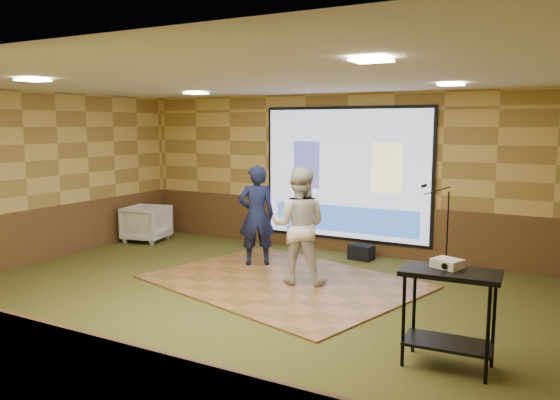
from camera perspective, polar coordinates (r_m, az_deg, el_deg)
The scene contains 18 objects.
ground at distance 7.58m, azimuth -3.26°, elevation -10.75°, with size 9.00×9.00×0.00m, color #2E3D1C.
room_shell at distance 7.19m, azimuth -3.39°, elevation 5.26°, with size 9.04×7.04×3.02m.
wainscot_back at distance 10.48m, azimuth 6.86°, elevation -2.87°, with size 9.00×0.04×0.95m, color #52341B.
wainscot_front at distance 5.02m, azimuth -25.73°, elevation -15.77°, with size 9.00×0.04×0.95m, color #52341B.
wainscot_left at distance 10.47m, azimuth -24.60°, elevation -3.55°, with size 0.04×7.00×0.95m, color #52341B.
projector_screen at distance 10.30m, azimuth 6.86°, elevation 2.56°, with size 3.32×0.06×2.52m.
downlight_nw at distance 9.94m, azimuth -8.77°, elevation 10.96°, with size 0.32×0.32×0.02m, color #FEE9BE.
downlight_ne at distance 8.07m, azimuth 17.45°, elevation 11.43°, with size 0.32×0.32×0.02m, color #FEE9BE.
downlight_sw at distance 7.59m, azimuth -24.40°, elevation 11.34°, with size 0.32×0.32×0.02m, color #FEE9BE.
downlight_se at distance 4.89m, azimuth 9.52°, elevation 14.20°, with size 0.32×0.32×0.02m, color #FEE9BE.
dance_floor at distance 8.52m, azimuth 0.35°, elevation -8.53°, with size 3.84×2.92×0.03m, color #965F37.
player_left at distance 9.32m, azimuth -2.47°, elevation -1.61°, with size 0.63×0.41×1.71m, color #141B3F.
player_right at distance 8.23m, azimuth 2.00°, elevation -2.70°, with size 0.86×0.67×1.76m, color silver.
av_table at distance 5.75m, azimuth 17.28°, elevation -9.87°, with size 0.95×0.50×1.00m.
projector at distance 5.75m, azimuth 17.08°, elevation -6.35°, with size 0.27×0.22×0.09m, color white.
mic_stand at distance 9.36m, azimuth 16.69°, elevation -4.35°, with size 0.57×0.23×1.46m.
banquet_chair at distance 11.71m, azimuth -13.75°, elevation -2.39°, with size 0.81×0.83×0.76m, color gray.
duffel_bag at distance 10.01m, azimuth 8.49°, elevation -5.42°, with size 0.43×0.29×0.27m, color black.
Camera 1 is at (3.82, -6.09, 2.42)m, focal length 35.00 mm.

